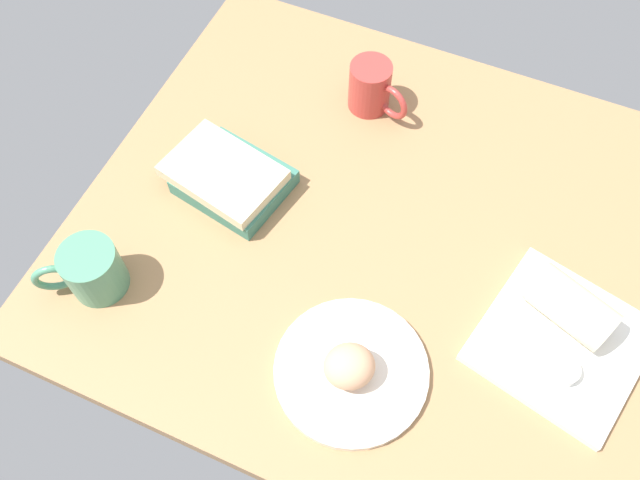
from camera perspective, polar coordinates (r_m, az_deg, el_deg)
name	(u,v)px	position (r cm, az deg, el deg)	size (l,w,h in cm)	color
dining_table	(399,244)	(117.97, 6.74, -0.34)	(110.00, 90.00, 4.00)	#9E754C
round_plate	(351,371)	(105.01, 2.66, -11.03)	(23.82, 23.82, 1.40)	silver
scone_pastry	(349,366)	(101.26, 2.50, -10.64)	(7.76, 7.15, 6.14)	tan
square_plate	(561,342)	(112.87, 19.74, -8.17)	(23.75, 23.75, 1.60)	white
sauce_cup	(563,370)	(109.03, 19.87, -10.34)	(4.86, 4.86, 2.17)	silver
breakfast_wrap	(572,307)	(110.93, 20.54, -5.31)	(7.13, 7.13, 13.19)	beige
book_stack	(230,178)	(119.82, -7.64, 5.21)	(22.62, 18.42, 5.59)	#387260
coffee_mug	(372,87)	(129.31, 4.40, 12.79)	(12.73, 7.91, 9.97)	#B23833
second_mug	(91,270)	(113.09, -18.84, -2.42)	(12.72, 10.89, 9.48)	#4C8C6B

